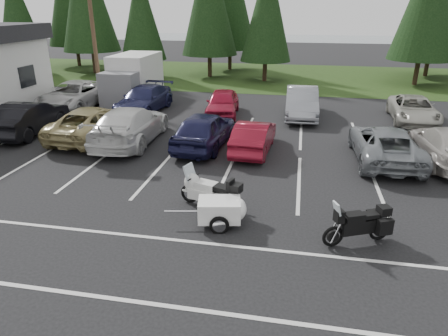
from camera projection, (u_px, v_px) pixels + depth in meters
ground at (206, 187)px, 14.00m from camera, size 120.00×120.00×0.00m
grass_strip at (267, 76)px, 35.83m from camera, size 80.00×16.00×0.01m
lake_water at (309, 45)px, 63.32m from camera, size 70.00×50.00×0.02m
utility_pole at (93, 26)px, 24.87m from camera, size 1.60×0.26×9.00m
box_truck at (131, 78)px, 26.21m from camera, size 2.40×5.60×2.90m
stall_markings at (218, 166)px, 15.82m from camera, size 32.00×16.00×0.01m
conifer_1 at (16, 12)px, 35.05m from camera, size 3.96×3.96×9.22m
conifer_3 at (141, 14)px, 33.29m from camera, size 3.87×3.87×9.02m
conifer_5 at (267, 9)px, 31.51m from camera, size 4.14×4.14×9.63m
car_near_1 at (29, 118)px, 19.55m from camera, size 1.96×4.96×1.61m
car_near_2 at (95, 122)px, 18.91m from camera, size 2.84×5.59×1.52m
car_near_3 at (130, 125)px, 18.26m from camera, size 2.55×5.80×1.66m
car_near_4 at (205, 130)px, 17.67m from camera, size 2.29×4.87×1.61m
car_near_5 at (254, 136)px, 17.19m from camera, size 1.64×4.15×1.34m
car_near_6 at (385, 144)px, 16.11m from camera, size 2.48×5.20×1.43m
car_near_7 at (447, 145)px, 15.92m from camera, size 2.15×5.09×1.47m
car_far_0 at (74, 95)px, 24.40m from camera, size 2.70×5.78×1.60m
car_far_1 at (144, 99)px, 23.59m from camera, size 2.44×5.28×1.50m
car_far_2 at (223, 103)px, 22.84m from camera, size 2.12×4.42×1.46m
car_far_3 at (302, 103)px, 22.51m from camera, size 1.86×5.02×1.64m
car_far_4 at (413, 110)px, 21.63m from camera, size 2.45×4.92×1.34m
touring_motorcycle at (210, 189)px, 12.30m from camera, size 2.53×1.45×1.34m
cargo_trailer at (219, 212)px, 11.44m from camera, size 1.89×1.29×0.81m
adventure_motorcycle at (358, 221)px, 10.45m from camera, size 2.28×1.57×1.32m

